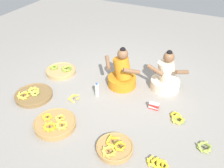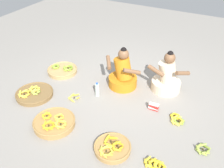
{
  "view_description": "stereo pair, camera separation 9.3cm",
  "coord_description": "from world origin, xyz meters",
  "px_view_note": "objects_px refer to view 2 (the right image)",
  "views": [
    {
      "loc": [
        1.46,
        -3.18,
        2.64
      ],
      "look_at": [
        0.0,
        -0.2,
        0.35
      ],
      "focal_mm": 39.7,
      "sensor_mm": 36.0,
      "label": 1
    },
    {
      "loc": [
        1.54,
        -3.13,
        2.64
      ],
      "look_at": [
        0.0,
        -0.2,
        0.35
      ],
      "focal_mm": 39.7,
      "sensor_mm": 36.0,
      "label": 2
    }
  ],
  "objects_px": {
    "banana_basket_back_center": "(62,70)",
    "loose_bananas_near_vendor": "(74,97)",
    "banana_basket_front_left": "(54,122)",
    "banana_basket_near_bicycle": "(112,147)",
    "vendor_woman_behind": "(167,78)",
    "water_bottle": "(97,90)",
    "loose_bananas_back_left": "(203,149)",
    "vendor_woman_front": "(123,74)",
    "packet_carton_stack": "(154,107)",
    "banana_basket_front_right": "(34,93)",
    "loose_bananas_front_center": "(177,119)",
    "loose_bananas_mid_right": "(155,164)"
  },
  "relations": [
    {
      "from": "water_bottle",
      "to": "loose_bananas_mid_right",
      "type": "bearing_deg",
      "value": -33.85
    },
    {
      "from": "vendor_woman_front",
      "to": "banana_basket_back_center",
      "type": "height_order",
      "value": "vendor_woman_front"
    },
    {
      "from": "banana_basket_back_center",
      "to": "packet_carton_stack",
      "type": "bearing_deg",
      "value": -7.09
    },
    {
      "from": "banana_basket_near_bicycle",
      "to": "loose_bananas_mid_right",
      "type": "bearing_deg",
      "value": 2.39
    },
    {
      "from": "vendor_woman_behind",
      "to": "banana_basket_front_right",
      "type": "distance_m",
      "value": 2.34
    },
    {
      "from": "banana_basket_back_center",
      "to": "banana_basket_near_bicycle",
      "type": "relative_size",
      "value": 1.16
    },
    {
      "from": "banana_basket_near_bicycle",
      "to": "water_bottle",
      "type": "distance_m",
      "value": 1.25
    },
    {
      "from": "banana_basket_front_left",
      "to": "banana_basket_front_right",
      "type": "distance_m",
      "value": 0.89
    },
    {
      "from": "banana_basket_front_left",
      "to": "banana_basket_near_bicycle",
      "type": "bearing_deg",
      "value": -1.09
    },
    {
      "from": "vendor_woman_behind",
      "to": "loose_bananas_front_center",
      "type": "height_order",
      "value": "vendor_woman_behind"
    },
    {
      "from": "loose_bananas_mid_right",
      "to": "loose_bananas_front_center",
      "type": "xyz_separation_m",
      "value": [
        0.02,
        0.95,
        -0.0
      ]
    },
    {
      "from": "loose_bananas_back_left",
      "to": "vendor_woman_front",
      "type": "bearing_deg",
      "value": 151.33
    },
    {
      "from": "water_bottle",
      "to": "banana_basket_back_center",
      "type": "bearing_deg",
      "value": 161.43
    },
    {
      "from": "water_bottle",
      "to": "loose_bananas_front_center",
      "type": "bearing_deg",
      "value": 0.5
    },
    {
      "from": "loose_bananas_near_vendor",
      "to": "banana_basket_front_left",
      "type": "bearing_deg",
      "value": -80.42
    },
    {
      "from": "banana_basket_front_right",
      "to": "loose_bananas_mid_right",
      "type": "bearing_deg",
      "value": -10.01
    },
    {
      "from": "banana_basket_front_right",
      "to": "loose_bananas_front_center",
      "type": "bearing_deg",
      "value": 12.53
    },
    {
      "from": "loose_bananas_back_left",
      "to": "water_bottle",
      "type": "relative_size",
      "value": 0.85
    },
    {
      "from": "banana_basket_front_right",
      "to": "banana_basket_near_bicycle",
      "type": "xyz_separation_m",
      "value": [
        1.77,
        -0.44,
        0.0
      ]
    },
    {
      "from": "loose_bananas_back_left",
      "to": "packet_carton_stack",
      "type": "xyz_separation_m",
      "value": [
        -0.88,
        0.5,
        0.03
      ]
    },
    {
      "from": "banana_basket_back_center",
      "to": "loose_bananas_mid_right",
      "type": "xyz_separation_m",
      "value": [
        2.41,
        -1.28,
        -0.02
      ]
    },
    {
      "from": "vendor_woman_front",
      "to": "banana_basket_near_bicycle",
      "type": "bearing_deg",
      "value": -69.43
    },
    {
      "from": "banana_basket_near_bicycle",
      "to": "loose_bananas_back_left",
      "type": "bearing_deg",
      "value": 27.03
    },
    {
      "from": "banana_basket_near_bicycle",
      "to": "loose_bananas_mid_right",
      "type": "xyz_separation_m",
      "value": [
        0.6,
        0.02,
        -0.02
      ]
    },
    {
      "from": "banana_basket_back_center",
      "to": "banana_basket_front_left",
      "type": "bearing_deg",
      "value": -57.48
    },
    {
      "from": "loose_bananas_back_left",
      "to": "loose_bananas_near_vendor",
      "type": "xyz_separation_m",
      "value": [
        -2.19,
        0.14,
        0.0
      ]
    },
    {
      "from": "banana_basket_front_right",
      "to": "loose_bananas_mid_right",
      "type": "relative_size",
      "value": 2.06
    },
    {
      "from": "loose_bananas_mid_right",
      "to": "banana_basket_near_bicycle",
      "type": "bearing_deg",
      "value": -177.61
    },
    {
      "from": "vendor_woman_behind",
      "to": "water_bottle",
      "type": "distance_m",
      "value": 1.24
    },
    {
      "from": "loose_bananas_near_vendor",
      "to": "vendor_woman_front",
      "type": "bearing_deg",
      "value": 52.78
    },
    {
      "from": "banana_basket_front_right",
      "to": "water_bottle",
      "type": "bearing_deg",
      "value": 28.01
    },
    {
      "from": "loose_bananas_mid_right",
      "to": "water_bottle",
      "type": "xyz_separation_m",
      "value": [
        -1.4,
        0.94,
        0.09
      ]
    },
    {
      "from": "banana_basket_front_left",
      "to": "banana_basket_near_bicycle",
      "type": "height_order",
      "value": "banana_basket_front_left"
    },
    {
      "from": "vendor_woman_behind",
      "to": "banana_basket_front_right",
      "type": "xyz_separation_m",
      "value": [
        -1.97,
        -1.25,
        -0.2
      ]
    },
    {
      "from": "banana_basket_front_left",
      "to": "banana_basket_back_center",
      "type": "xyz_separation_m",
      "value": [
        -0.82,
        1.28,
        -0.0
      ]
    },
    {
      "from": "loose_bananas_mid_right",
      "to": "loose_bananas_front_center",
      "type": "distance_m",
      "value": 0.95
    },
    {
      "from": "loose_bananas_mid_right",
      "to": "water_bottle",
      "type": "distance_m",
      "value": 1.68
    },
    {
      "from": "water_bottle",
      "to": "packet_carton_stack",
      "type": "bearing_deg",
      "value": 5.09
    },
    {
      "from": "vendor_woman_front",
      "to": "loose_bananas_back_left",
      "type": "bearing_deg",
      "value": -28.67
    },
    {
      "from": "loose_bananas_front_center",
      "to": "banana_basket_front_left",
      "type": "bearing_deg",
      "value": -149.28
    },
    {
      "from": "vendor_woman_behind",
      "to": "banana_basket_near_bicycle",
      "type": "xyz_separation_m",
      "value": [
        -0.2,
        -1.69,
        -0.19
      ]
    },
    {
      "from": "banana_basket_front_right",
      "to": "loose_bananas_near_vendor",
      "type": "distance_m",
      "value": 0.71
    },
    {
      "from": "banana_basket_back_center",
      "to": "loose_bananas_near_vendor",
      "type": "relative_size",
      "value": 3.02
    },
    {
      "from": "loose_bananas_front_center",
      "to": "vendor_woman_front",
      "type": "bearing_deg",
      "value": 157.98
    },
    {
      "from": "banana_basket_back_center",
      "to": "banana_basket_front_right",
      "type": "bearing_deg",
      "value": -87.46
    },
    {
      "from": "banana_basket_front_right",
      "to": "loose_bananas_front_center",
      "type": "relative_size",
      "value": 2.25
    },
    {
      "from": "loose_bananas_mid_right",
      "to": "loose_bananas_near_vendor",
      "type": "bearing_deg",
      "value": 158.55
    },
    {
      "from": "vendor_woman_front",
      "to": "banana_basket_front_right",
      "type": "height_order",
      "value": "vendor_woman_front"
    },
    {
      "from": "banana_basket_front_left",
      "to": "loose_bananas_back_left",
      "type": "height_order",
      "value": "banana_basket_front_left"
    },
    {
      "from": "banana_basket_front_left",
      "to": "loose_bananas_back_left",
      "type": "distance_m",
      "value": 2.14
    }
  ]
}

